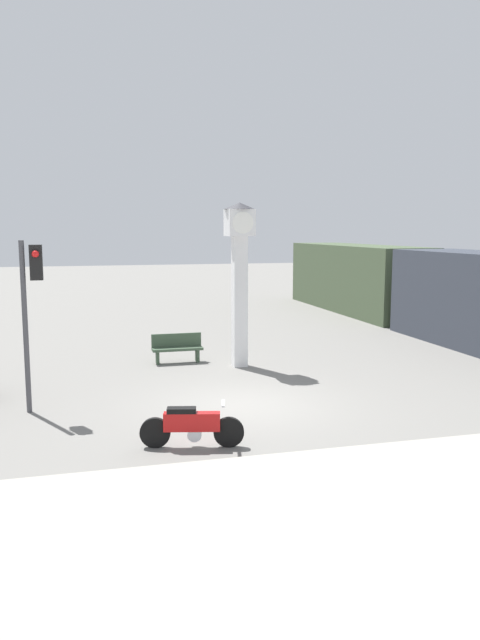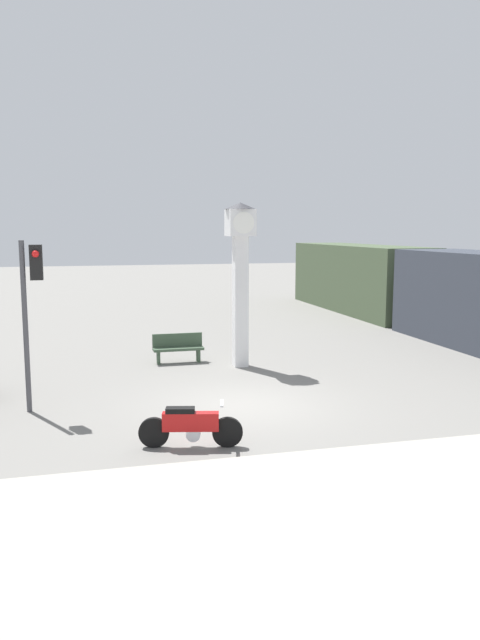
{
  "view_description": "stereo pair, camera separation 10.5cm",
  "coord_description": "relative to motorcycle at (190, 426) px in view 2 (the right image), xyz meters",
  "views": [
    {
      "loc": [
        -3.82,
        -14.12,
        4.23
      ],
      "look_at": [
        0.16,
        0.79,
        1.97
      ],
      "focal_mm": 35.0,
      "sensor_mm": 36.0,
      "label": 1
    },
    {
      "loc": [
        -3.72,
        -14.14,
        4.23
      ],
      "look_at": [
        0.16,
        0.79,
        1.97
      ],
      "focal_mm": 35.0,
      "sensor_mm": 36.0,
      "label": 2
    }
  ],
  "objects": [
    {
      "name": "ground_plane",
      "position": [
        1.72,
        2.57,
        -0.43
      ],
      "size": [
        120.0,
        120.0,
        0.0
      ],
      "primitive_type": "plane",
      "color": "slate"
    },
    {
      "name": "sidewalk_strip",
      "position": [
        1.72,
        -4.0,
        -0.38
      ],
      "size": [
        36.0,
        6.0,
        0.1
      ],
      "color": "#9E998E",
      "rests_on": "ground_plane"
    },
    {
      "name": "motorcycle",
      "position": [
        0.0,
        0.0,
        0.0
      ],
      "size": [
        2.0,
        0.65,
        0.9
      ],
      "rotation": [
        0.0,
        0.0,
        -0.24
      ],
      "color": "black",
      "rests_on": "ground_plane"
    },
    {
      "name": "clock_tower",
      "position": [
        2.77,
        6.8,
        2.84
      ],
      "size": [
        0.96,
        0.96,
        5.01
      ],
      "color": "white",
      "rests_on": "ground_plane"
    },
    {
      "name": "freight_train",
      "position": [
        12.09,
        12.16,
        1.27
      ],
      "size": [
        2.8,
        23.66,
        3.4
      ],
      "color": "#333842",
      "rests_on": "ground_plane"
    },
    {
      "name": "traffic_light",
      "position": [
        -3.07,
        3.31,
        2.31
      ],
      "size": [
        0.5,
        0.35,
        3.98
      ],
      "color": "#47474C",
      "rests_on": "ground_plane"
    },
    {
      "name": "bench",
      "position": [
        0.99,
        7.82,
        0.06
      ],
      "size": [
        1.6,
        0.44,
        0.92
      ],
      "color": "#384C38",
      "rests_on": "ground_plane"
    }
  ]
}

